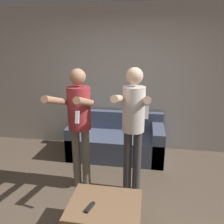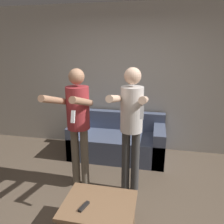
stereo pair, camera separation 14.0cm
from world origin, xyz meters
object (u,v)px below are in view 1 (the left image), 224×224
Objects in this scene: person_standing_left at (79,117)px; person_standing_right at (133,119)px; couch at (117,141)px; coffee_table at (105,207)px; remote_on_table at (90,207)px.

person_standing_right is at bearing 0.08° from person_standing_left.
couch reaches higher than coffee_table.
coffee_table is (0.14, -1.86, 0.09)m from couch.
person_standing_left reaches higher than coffee_table.
couch is 2.28× the size of coffee_table.
person_standing_left is at bearing -108.51° from couch.
coffee_table is 0.17m from remote_on_table.
person_standing_right is 11.09× the size of remote_on_table.
person_standing_left is 1.16m from coffee_table.
person_standing_right is 1.15m from remote_on_table.
couch is 1.00× the size of person_standing_left.
person_standing_left is (-0.36, -1.06, 0.78)m from couch.
person_standing_left is 0.99× the size of person_standing_right.
remote_on_table is at bearing -67.63° from person_standing_left.
person_standing_right is 2.32× the size of coffee_table.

